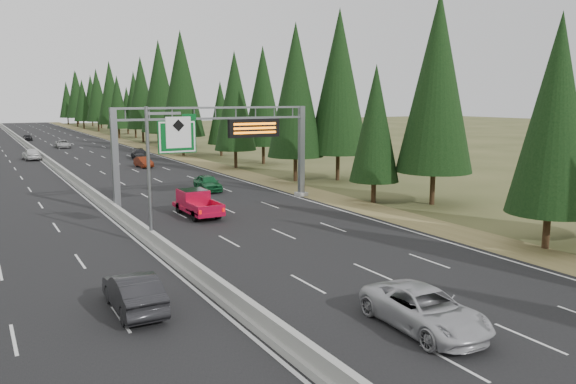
# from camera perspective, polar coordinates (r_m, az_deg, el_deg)

# --- Properties ---
(road) EXTENTS (32.00, 260.00, 0.08)m
(road) POSITION_cam_1_polar(r_m,az_deg,el_deg) (87.49, -23.73, 3.13)
(road) COLOR black
(road) RESTS_ON ground
(shoulder_right) EXTENTS (3.60, 260.00, 0.06)m
(shoulder_right) POSITION_cam_1_polar(r_m,az_deg,el_deg) (91.02, -12.51, 3.92)
(shoulder_right) COLOR olive
(shoulder_right) RESTS_ON ground
(median_barrier) EXTENTS (0.70, 260.00, 0.85)m
(median_barrier) POSITION_cam_1_polar(r_m,az_deg,el_deg) (87.46, -23.74, 3.38)
(median_barrier) COLOR gray
(median_barrier) RESTS_ON road
(sign_gantry) EXTENTS (16.75, 0.98, 7.80)m
(sign_gantry) POSITION_cam_1_polar(r_m,az_deg,el_deg) (45.25, -6.51, 5.31)
(sign_gantry) COLOR slate
(sign_gantry) RESTS_ON road
(hov_sign_pole) EXTENTS (2.80, 0.50, 8.00)m
(hov_sign_pole) POSITION_cam_1_polar(r_m,az_deg,el_deg) (33.18, -13.00, 2.67)
(hov_sign_pole) COLOR slate
(hov_sign_pole) RESTS_ON road
(tree_row_right) EXTENTS (12.30, 243.36, 18.40)m
(tree_row_right) POSITION_cam_1_polar(r_m,az_deg,el_deg) (85.47, -8.70, 9.88)
(tree_row_right) COLOR black
(tree_row_right) RESTS_ON ground
(silver_minivan) EXTENTS (2.77, 5.58, 1.52)m
(silver_minivan) POSITION_cam_1_polar(r_m,az_deg,el_deg) (21.75, 13.72, -11.50)
(silver_minivan) COLOR #B4B4B9
(silver_minivan) RESTS_ON road
(red_pickup) EXTENTS (2.00, 5.60, 1.83)m
(red_pickup) POSITION_cam_1_polar(r_m,az_deg,el_deg) (41.57, -9.40, -0.94)
(red_pickup) COLOR black
(red_pickup) RESTS_ON road
(car_ahead_green) EXTENTS (1.97, 4.42, 1.48)m
(car_ahead_green) POSITION_cam_1_polar(r_m,az_deg,el_deg) (52.26, -8.16, 0.92)
(car_ahead_green) COLOR #14592D
(car_ahead_green) RESTS_ON road
(car_ahead_dkred) EXTENTS (1.59, 3.97, 1.28)m
(car_ahead_dkred) POSITION_cam_1_polar(r_m,az_deg,el_deg) (71.84, -14.47, 2.96)
(car_ahead_dkred) COLOR maroon
(car_ahead_dkred) RESTS_ON road
(car_ahead_dkgrey) EXTENTS (2.32, 4.92, 1.39)m
(car_ahead_dkgrey) POSITION_cam_1_polar(r_m,az_deg,el_deg) (81.59, -14.81, 3.74)
(car_ahead_dkgrey) COLOR black
(car_ahead_dkgrey) RESTS_ON road
(car_ahead_white) EXTENTS (2.31, 4.86, 1.34)m
(car_ahead_white) POSITION_cam_1_polar(r_m,az_deg,el_deg) (104.61, -21.90, 4.56)
(car_ahead_white) COLOR #B2B2B2
(car_ahead_white) RESTS_ON road
(car_ahead_far) EXTENTS (1.63, 3.81, 1.28)m
(car_ahead_far) POSITION_cam_1_polar(r_m,az_deg,el_deg) (125.60, -24.95, 5.06)
(car_ahead_far) COLOR black
(car_ahead_far) RESTS_ON road
(car_onc_near) EXTENTS (1.69, 4.70, 1.54)m
(car_onc_near) POSITION_cam_1_polar(r_m,az_deg,el_deg) (23.69, -15.42, -9.77)
(car_onc_near) COLOR black
(car_onc_near) RESTS_ON road
(car_onc_white) EXTENTS (2.27, 4.92, 1.63)m
(car_onc_white) POSITION_cam_1_polar(r_m,az_deg,el_deg) (85.75, -24.65, 3.53)
(car_onc_white) COLOR silver
(car_onc_white) RESTS_ON road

